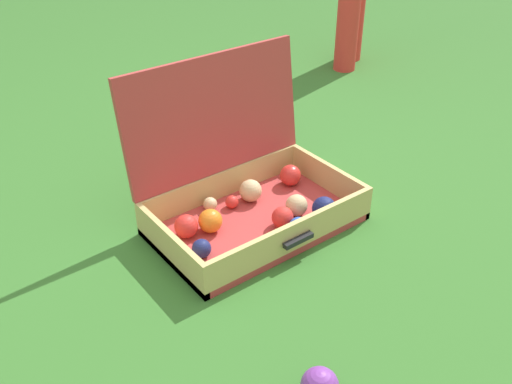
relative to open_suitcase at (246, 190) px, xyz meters
The scene contains 2 objects.
ground_plane 0.19m from the open_suitcase, 123.35° to the right, with size 16.00×16.00×0.00m, color #336B28.
open_suitcase is the anchor object (origin of this frame).
Camera 1 is at (-0.88, -1.18, 1.14)m, focal length 40.08 mm.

